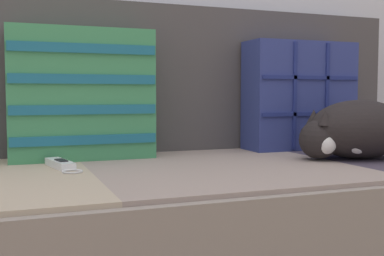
# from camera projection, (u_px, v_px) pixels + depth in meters

# --- Properties ---
(couch) EXTENTS (2.08, 0.83, 0.40)m
(couch) POSITION_uv_depth(u_px,v_px,m) (132.00, 245.00, 1.23)
(couch) COLOR #3D3838
(couch) RESTS_ON ground_plane
(sofa_backrest) EXTENTS (2.04, 0.14, 0.47)m
(sofa_backrest) POSITION_uv_depth(u_px,v_px,m) (105.00, 78.00, 1.52)
(sofa_backrest) COLOR #474242
(sofa_backrest) RESTS_ON couch
(throw_pillow_quilted) EXTENTS (0.37, 0.14, 0.36)m
(throw_pillow_quilted) POSITION_uv_depth(u_px,v_px,m) (299.00, 96.00, 1.61)
(throw_pillow_quilted) COLOR navy
(throw_pillow_quilted) RESTS_ON couch
(throw_pillow_striped) EXTENTS (0.40, 0.14, 0.37)m
(throw_pillow_striped) POSITION_uv_depth(u_px,v_px,m) (82.00, 94.00, 1.35)
(throw_pillow_striped) COLOR #3D8956
(throw_pillow_striped) RESTS_ON couch
(sleeping_cat) EXTENTS (0.37, 0.24, 0.17)m
(sleeping_cat) POSITION_uv_depth(u_px,v_px,m) (355.00, 131.00, 1.36)
(sleeping_cat) COLOR black
(sleeping_cat) RESTS_ON couch
(game_remote_near) EXTENTS (0.08, 0.19, 0.02)m
(game_remote_near) POSITION_uv_depth(u_px,v_px,m) (61.00, 164.00, 1.20)
(game_remote_near) COLOR white
(game_remote_near) RESTS_ON couch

